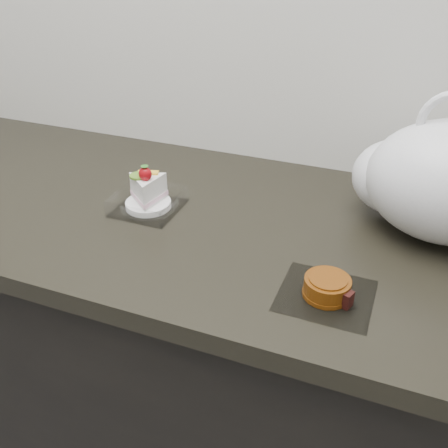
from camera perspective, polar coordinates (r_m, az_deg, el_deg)
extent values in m
cube|color=black|center=(1.34, -3.20, -16.16)|extent=(2.00, 0.60, 0.86)
cube|color=black|center=(1.05, -3.92, 0.59)|extent=(2.04, 0.64, 0.04)
cube|color=white|center=(1.06, -8.61, 1.86)|extent=(0.13, 0.13, 0.00)
cylinder|color=white|center=(1.05, -8.64, 2.25)|extent=(0.09, 0.09, 0.01)
ellipsoid|color=#AD0B16|center=(1.01, -8.99, 5.67)|extent=(0.03, 0.02, 0.03)
cone|color=#2D7223|center=(1.01, -9.06, 6.37)|extent=(0.02, 0.02, 0.01)
cylinder|color=olive|center=(1.03, -9.80, 5.45)|extent=(0.03, 0.03, 0.00)
cube|color=yellow|center=(1.04, -8.68, 5.83)|extent=(0.05, 0.03, 0.00)
cube|color=white|center=(0.83, 11.56, -7.98)|extent=(0.15, 0.14, 0.00)
cylinder|color=#6E340D|center=(0.82, 11.69, -7.09)|extent=(0.09, 0.09, 0.03)
cylinder|color=#6E340D|center=(0.83, 11.60, -7.75)|extent=(0.09, 0.09, 0.01)
cylinder|color=#6E340D|center=(0.81, 11.82, -6.13)|extent=(0.07, 0.07, 0.00)
cube|color=black|center=(0.81, 13.70, -8.30)|extent=(0.03, 0.02, 0.03)
ellipsoid|color=white|center=(1.03, 19.26, 5.04)|extent=(0.21, 0.19, 0.15)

